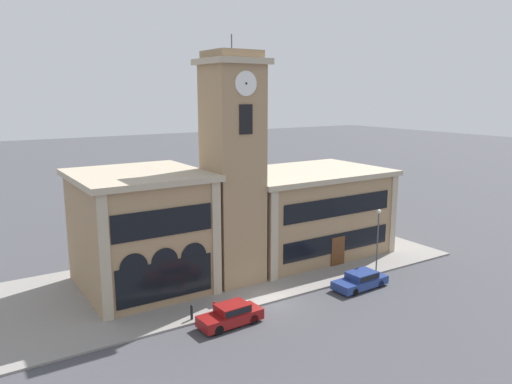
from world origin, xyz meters
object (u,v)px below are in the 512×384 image
object	(u,v)px
parked_car_near	(231,314)
fire_hydrant	(214,307)
street_lamp	(378,231)
parked_car_mid	(361,280)
bollard	(192,312)

from	to	relation	value
parked_car_near	fire_hydrant	bearing A→B (deg)	-86.12
street_lamp	fire_hydrant	distance (m)	15.99
parked_car_near	fire_hydrant	size ratio (longest dim) A/B	5.12
parked_car_mid	street_lamp	world-z (taller)	street_lamp
parked_car_near	bollard	bearing A→B (deg)	-46.04
parked_car_near	fire_hydrant	distance (m)	1.95
fire_hydrant	bollard	bearing A→B (deg)	-178.51
parked_car_near	street_lamp	world-z (taller)	street_lamp
bollard	fire_hydrant	xyz separation A→B (m)	(1.77, 0.05, -0.10)
parked_car_near	street_lamp	size ratio (longest dim) A/B	0.81
parked_car_near	street_lamp	bearing A→B (deg)	-176.15
fire_hydrant	street_lamp	bearing A→B (deg)	-0.73
street_lamp	fire_hydrant	xyz separation A→B (m)	(-15.66, 0.20, -3.20)
parked_car_near	parked_car_mid	bearing A→B (deg)	177.45
street_lamp	bollard	world-z (taller)	street_lamp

